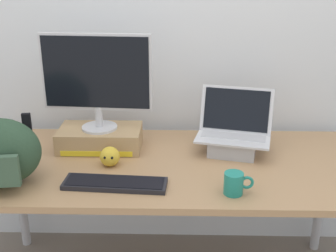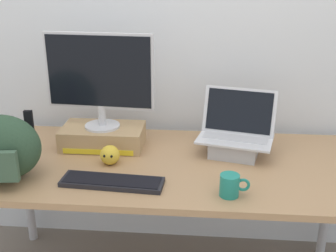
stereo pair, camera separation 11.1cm
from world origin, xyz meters
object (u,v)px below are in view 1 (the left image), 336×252
Objects in this scene: toner_box_yellow at (100,138)px; desktop_monitor at (96,78)px; coffee_mug at (234,183)px; cell_phone at (20,151)px; external_keyboard at (115,183)px; open_laptop at (233,139)px; plush_toy at (110,156)px; messenger_backpack at (0,152)px.

desktop_monitor is at bearing -95.75° from toner_box_yellow.
coffee_mug is 1.07m from cell_phone.
external_keyboard is 3.07× the size of cell_phone.
toner_box_yellow is 0.66m from open_laptop.
coffee_mug and plush_toy have the same top height.
open_laptop is at bearing 16.32° from plush_toy.
open_laptop is at bearing 83.99° from coffee_mug.
messenger_backpack is at bearing -157.36° from plush_toy.
toner_box_yellow is 3.36× the size of coffee_mug.
desktop_monitor is 0.72m from open_laptop.
messenger_backpack is 0.34m from cell_phone.
open_laptop is 1.11× the size of messenger_backpack.
toner_box_yellow reaches higher than plush_toy.
cell_phone is at bearing 90.81° from messenger_backpack.
open_laptop is 1.06m from messenger_backpack.
coffee_mug is at bearing -35.94° from toner_box_yellow.
toner_box_yellow is 0.76m from coffee_mug.
plush_toy is (0.46, -0.13, 0.04)m from cell_phone.
messenger_backpack reaches higher than toner_box_yellow.
desktop_monitor is 5.83× the size of plush_toy.
external_keyboard is 0.60m from cell_phone.
coffee_mug is (0.61, -0.44, -0.31)m from desktop_monitor.
open_laptop reaches higher than plush_toy.
open_laptop is 0.90× the size of external_keyboard.
open_laptop reaches higher than external_keyboard.
messenger_backpack is at bearing -127.87° from desktop_monitor.
coffee_mug reaches higher than cell_phone.
plush_toy is at bearing -7.59° from cell_phone.
desktop_monitor is 0.54m from external_keyboard.
cell_phone is at bearing 159.55° from coffee_mug.
toner_box_yellow is at bearing 111.07° from plush_toy.
desktop_monitor is 3.70× the size of cell_phone.
coffee_mug is at bearing -12.24° from cell_phone.
open_laptop reaches higher than coffee_mug.
desktop_monitor is 0.55m from messenger_backpack.
messenger_backpack is 0.47m from plush_toy.
desktop_monitor reaches higher than toner_box_yellow.
open_laptop is at bearing -2.99° from toner_box_yellow.
desktop_monitor is 1.49× the size of messenger_backpack.
coffee_mug is 1.33× the size of plush_toy.
external_keyboard is at bearing -75.56° from plush_toy.
messenger_backpack reaches higher than coffee_mug.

